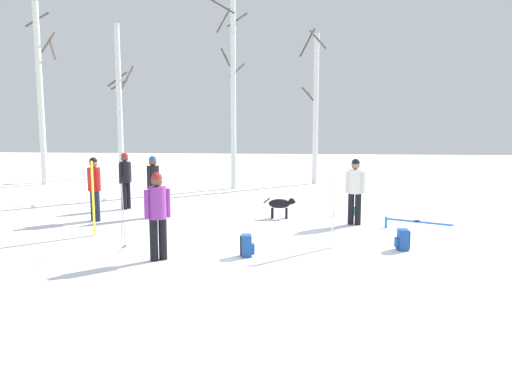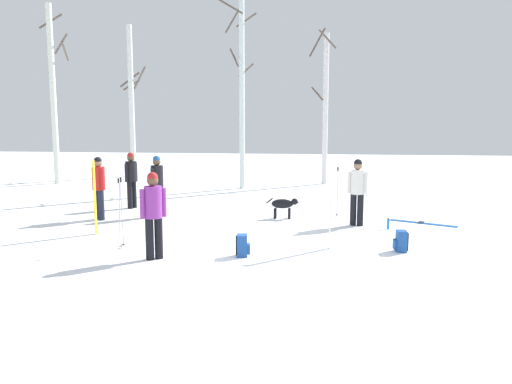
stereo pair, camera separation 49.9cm
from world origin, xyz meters
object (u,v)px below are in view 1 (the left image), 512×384
ski_pair_lying_0 (419,222)px  birch_tree_2 (233,91)px  ski_pair_planted_1 (93,199)px  backpack_1 (403,240)px  person_2 (94,185)px  water_bottle_1 (386,223)px  ski_pair_planted_0 (333,206)px  birch_tree_3 (315,106)px  birch_tree_1 (119,100)px  ski_poles_1 (122,212)px  birch_tree_0 (41,92)px  person_0 (153,182)px  person_4 (355,187)px  ski_poles_0 (334,190)px  person_1 (125,177)px  water_bottle_0 (354,211)px  backpack_0 (247,246)px  person_3 (158,210)px  dog (281,204)px

ski_pair_lying_0 → birch_tree_2: 9.34m
ski_pair_planted_1 → backpack_1: ski_pair_planted_1 is taller
person_2 → water_bottle_1: (7.64, -0.28, -0.85)m
ski_pair_planted_0 → birch_tree_2: birch_tree_2 is taller
ski_pair_planted_1 → backpack_1: bearing=-6.3°
person_2 → birch_tree_3: (6.08, 8.68, 2.26)m
ski_pair_planted_0 → birch_tree_1: 16.11m
ski_poles_1 → birch_tree_3: (4.27, 11.67, 2.43)m
person_2 → birch_tree_0: (-5.16, 7.44, 2.85)m
person_0 → water_bottle_1: (6.21, -0.90, -0.85)m
person_4 → birch_tree_2: birch_tree_2 is taller
ski_pair_planted_0 → person_2: bearing=157.9°
ski_poles_1 → birch_tree_0: 12.90m
ski_pair_lying_0 → ski_pair_planted_0: bearing=-128.9°
birch_tree_1 → ski_pair_planted_1: bearing=-73.5°
ski_poles_0 → person_2: bearing=-169.6°
ski_pair_planted_1 → birch_tree_0: bearing=122.5°
ski_pair_planted_0 → ski_pair_planted_1: ski_pair_planted_0 is taller
person_1 → ski_pair_planted_1: size_ratio=0.97×
person_0 → water_bottle_0: bearing=8.3°
person_2 → backpack_0: 5.56m
ski_poles_1 → birch_tree_1: bearing=109.4°
ski_pair_planted_0 → backpack_1: bearing=0.3°
person_3 → backpack_0: size_ratio=3.90×
person_2 → ski_pair_planted_1: size_ratio=0.97×
dog → ski_pair_planted_1: (-4.29, -2.51, 0.49)m
ski_pair_planted_0 → ski_pair_lying_0: ski_pair_planted_0 is taller
ski_pair_planted_1 → backpack_0: 4.12m
ski_poles_0 → water_bottle_0: 0.91m
person_0 → birch_tree_1: size_ratio=0.24×
birch_tree_2 → birch_tree_3: size_ratio=1.11×
ski_pair_planted_1 → birch_tree_3: 11.96m
dog → birch_tree_0: 12.59m
ski_pair_lying_0 → water_bottle_1: (-0.99, -0.83, 0.12)m
ski_poles_0 → birch_tree_0: bearing=151.6°
ski_pair_lying_0 → birch_tree_2: size_ratio=0.23×
ski_pair_planted_1 → birch_tree_0: (-5.83, 9.16, 2.95)m
person_3 → water_bottle_1: 6.02m
ski_pair_planted_0 → ski_pair_planted_1: (-5.50, 0.78, -0.03)m
person_2 → backpack_1: 8.06m
water_bottle_1 → person_1: bearing=163.9°
backpack_0 → water_bottle_0: (2.59, 4.71, -0.10)m
person_1 → birch_tree_1: birch_tree_1 is taller
backpack_1 → birch_tree_0: bearing=142.2°
person_0 → ski_pair_planted_1: (-0.76, -2.34, -0.10)m
backpack_0 → birch_tree_3: size_ratio=0.07×
backpack_1 → water_bottle_1: size_ratio=1.58×
ski_poles_1 → water_bottle_1: bearing=24.9°
ski_pair_planted_1 → birch_tree_3: bearing=62.5°
person_1 → person_4: size_ratio=1.00×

